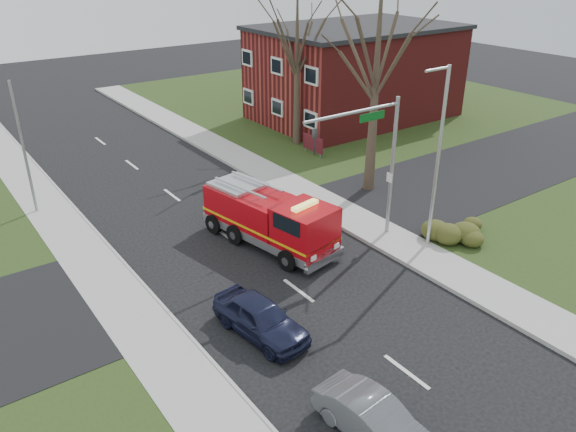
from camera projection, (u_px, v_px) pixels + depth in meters
ground at (298, 291)px, 22.99m from camera, size 120.00×120.00×0.00m
sidewalk_right at (405, 246)px, 26.22m from camera, size 2.40×80.00×0.15m
sidewalk_left at (157, 346)px, 19.70m from camera, size 2.40×80.00×0.15m
cross_street_right at (530, 155)px, 37.66m from camera, size 30.00×8.00×0.15m
brick_building at (355, 72)px, 44.54m from camera, size 15.40×10.40×7.25m
health_center_sign at (313, 144)px, 37.27m from camera, size 0.12×2.00×1.40m
hedge_corner at (462, 229)px, 26.74m from camera, size 2.80×2.00×0.90m
bare_tree_near at (377, 60)px, 29.15m from camera, size 6.00×6.00×12.00m
bare_tree_far at (297, 51)px, 36.92m from camera, size 5.25×5.25×10.50m
traffic_signal_mast at (374, 148)px, 24.78m from camera, size 5.29×0.18×6.80m
streetlight_pole at (438, 155)px, 24.40m from camera, size 1.48×0.16×8.40m
utility_pole_far at (24, 150)px, 28.13m from camera, size 0.14×0.14×7.00m
fire_engine at (270, 220)px, 26.07m from camera, size 3.62×7.21×2.78m
parked_car_maroon at (260, 318)px, 20.15m from camera, size 2.17×4.27×1.39m
parked_car_gray at (375, 421)px, 15.85m from camera, size 1.74×4.00×1.28m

